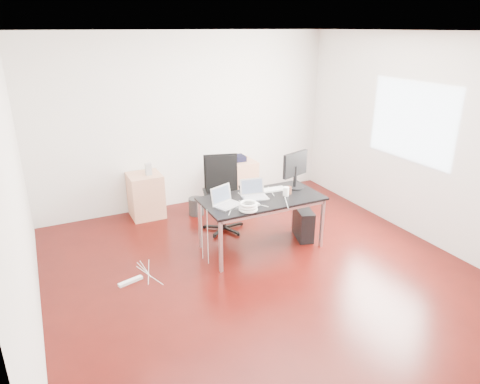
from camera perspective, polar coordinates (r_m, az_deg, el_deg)
name	(u,v)px	position (r m, az deg, el deg)	size (l,w,h in m)	color
room_shell	(264,162)	(4.89, 3.20, 4.03)	(5.00, 5.00, 5.00)	#350806
desk	(262,201)	(5.68, 2.91, -1.26)	(1.60, 0.80, 0.73)	black
office_chair	(222,190)	(6.28, -2.35, 0.28)	(0.59, 0.61, 1.08)	black
filing_cabinet_left	(146,195)	(6.92, -12.44, -0.44)	(0.50, 0.50, 0.70)	tan
filing_cabinet_right	(240,180)	(7.44, -0.05, 1.61)	(0.50, 0.50, 0.70)	tan
pc_tower	(303,224)	(6.18, 8.45, -4.19)	(0.20, 0.45, 0.44)	black
wastebasket	(196,206)	(6.92, -5.86, -1.91)	(0.24, 0.24, 0.28)	black
power_strip	(131,281)	(5.35, -14.39, -11.45)	(0.30, 0.06, 0.04)	white
laptop_left	(225,201)	(5.41, -1.96, -1.19)	(0.40, 0.35, 0.23)	silver
laptop_right	(254,193)	(5.65, 1.90, -0.16)	(0.37, 0.30, 0.23)	silver
monitor	(295,168)	(5.97, 7.36, 3.18)	(0.44, 0.26, 0.51)	black
keyboard	(270,190)	(5.90, 4.00, 0.28)	(0.44, 0.14, 0.02)	white
cup_white	(286,191)	(5.73, 6.15, 0.08)	(0.08, 0.08, 0.12)	white
cup_brown	(289,190)	(5.81, 6.51, 0.24)	(0.08, 0.08, 0.10)	#582D1E
cable_coil	(248,206)	(5.25, 1.11, -1.94)	(0.24, 0.24, 0.11)	white
power_adapter	(256,204)	(5.41, 2.16, -1.64)	(0.07, 0.07, 0.03)	white
speaker	(148,169)	(6.74, -12.12, 2.98)	(0.09, 0.08, 0.18)	#9E9E9E
navy_garment	(236,158)	(7.31, -0.54, 4.51)	(0.30, 0.24, 0.09)	black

